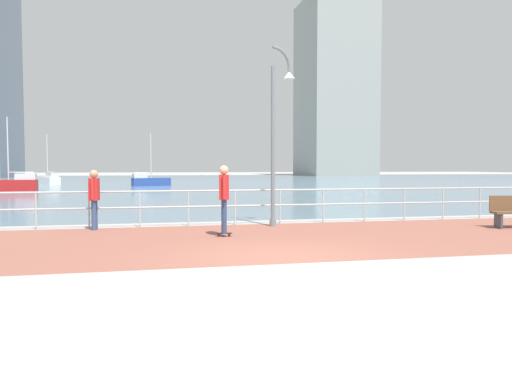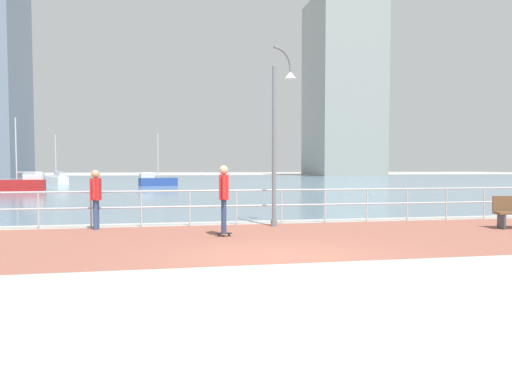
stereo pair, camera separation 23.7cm
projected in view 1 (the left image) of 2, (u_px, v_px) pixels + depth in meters
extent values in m
plane|color=#ADAAA5|center=(175.00, 185.00, 48.40)|extent=(220.00, 220.00, 0.00)
cube|color=#935647|center=(257.00, 239.00, 11.81)|extent=(28.00, 6.09, 0.01)
cube|color=slate|center=(171.00, 181.00, 58.68)|extent=(180.00, 88.00, 0.00)
cylinder|color=#B2BCC1|center=(36.00, 211.00, 13.56)|extent=(0.05, 0.05, 1.04)
cylinder|color=#B2BCC1|center=(89.00, 210.00, 13.85)|extent=(0.05, 0.05, 1.04)
cylinder|color=#B2BCC1|center=(140.00, 209.00, 14.15)|extent=(0.05, 0.05, 1.04)
cylinder|color=#B2BCC1|center=(188.00, 209.00, 14.45)|extent=(0.05, 0.05, 1.04)
cylinder|color=#B2BCC1|center=(235.00, 208.00, 14.75)|extent=(0.05, 0.05, 1.04)
cylinder|color=#B2BCC1|center=(280.00, 207.00, 15.05)|extent=(0.05, 0.05, 1.04)
cylinder|color=#B2BCC1|center=(323.00, 206.00, 15.35)|extent=(0.05, 0.05, 1.04)
cylinder|color=#B2BCC1|center=(365.00, 205.00, 15.65)|extent=(0.05, 0.05, 1.04)
cylinder|color=#B2BCC1|center=(404.00, 205.00, 15.95)|extent=(0.05, 0.05, 1.04)
cylinder|color=#B2BCC1|center=(443.00, 204.00, 16.25)|extent=(0.05, 0.05, 1.04)
cylinder|color=#B2BCC1|center=(480.00, 203.00, 16.55)|extent=(0.05, 0.05, 1.04)
cylinder|color=#B2BCC1|center=(235.00, 191.00, 14.73)|extent=(25.20, 0.06, 0.06)
cylinder|color=#B2BCC1|center=(235.00, 206.00, 14.75)|extent=(25.20, 0.06, 0.06)
cylinder|color=slate|center=(273.00, 223.00, 14.41)|extent=(0.19, 0.19, 0.20)
cylinder|color=slate|center=(273.00, 147.00, 14.29)|extent=(0.12, 0.12, 4.66)
cylinder|color=slate|center=(275.00, 48.00, 14.18)|extent=(0.20, 0.13, 0.11)
cylinder|color=slate|center=(280.00, 50.00, 14.25)|extent=(0.21, 0.13, 0.15)
cylinder|color=slate|center=(284.00, 53.00, 14.32)|extent=(0.20, 0.13, 0.18)
cylinder|color=slate|center=(287.00, 58.00, 14.37)|extent=(0.18, 0.12, 0.19)
cylinder|color=slate|center=(289.00, 63.00, 14.41)|extent=(0.15, 0.11, 0.19)
cylinder|color=slate|center=(289.00, 68.00, 14.43)|extent=(0.11, 0.10, 0.17)
cone|color=silver|center=(289.00, 75.00, 14.44)|extent=(0.36, 0.36, 0.22)
cylinder|color=black|center=(229.00, 235.00, 12.34)|extent=(0.06, 0.04, 0.06)
cylinder|color=black|center=(229.00, 235.00, 12.27)|extent=(0.06, 0.04, 0.06)
cylinder|color=black|center=(219.00, 235.00, 12.32)|extent=(0.06, 0.04, 0.06)
cylinder|color=black|center=(219.00, 236.00, 12.24)|extent=(0.06, 0.04, 0.06)
cube|color=black|center=(224.00, 233.00, 12.29)|extent=(0.41, 0.16, 0.02)
cylinder|color=navy|center=(224.00, 216.00, 12.35)|extent=(0.15, 0.15, 0.84)
cylinder|color=navy|center=(224.00, 217.00, 12.19)|extent=(0.15, 0.15, 0.84)
cube|color=red|center=(224.00, 187.00, 12.23)|extent=(0.28, 0.37, 0.62)
cylinder|color=red|center=(224.00, 186.00, 12.46)|extent=(0.10, 0.10, 0.59)
cylinder|color=red|center=(224.00, 187.00, 12.00)|extent=(0.10, 0.10, 0.59)
sphere|color=#DBAD89|center=(224.00, 170.00, 12.21)|extent=(0.23, 0.23, 0.23)
cylinder|color=#384C7A|center=(95.00, 215.00, 13.64)|extent=(0.14, 0.14, 0.82)
cylinder|color=#384C7A|center=(94.00, 215.00, 13.48)|extent=(0.14, 0.14, 0.82)
cube|color=red|center=(94.00, 189.00, 13.52)|extent=(0.28, 0.37, 0.61)
cylinder|color=red|center=(96.00, 188.00, 13.75)|extent=(0.10, 0.10, 0.58)
cylinder|color=red|center=(92.00, 189.00, 13.29)|extent=(0.10, 0.10, 0.58)
sphere|color=tan|center=(94.00, 174.00, 13.50)|extent=(0.23, 0.23, 0.23)
cube|color=#3F4247|center=(498.00, 220.00, 13.90)|extent=(0.12, 0.38, 0.45)
cube|color=white|center=(48.00, 181.00, 48.67)|extent=(2.83, 3.56, 0.76)
cube|color=silver|center=(52.00, 175.00, 47.90)|extent=(1.33, 1.48, 0.42)
cylinder|color=silver|center=(47.00, 156.00, 48.55)|extent=(0.08, 0.08, 4.20)
cylinder|color=silver|center=(51.00, 172.00, 48.08)|extent=(0.92, 1.37, 0.07)
cube|color=#284799|center=(151.00, 182.00, 45.03)|extent=(3.59, 1.91, 0.74)
cube|color=silver|center=(140.00, 176.00, 44.53)|extent=(1.39, 1.04, 0.41)
cylinder|color=silver|center=(151.00, 156.00, 44.91)|extent=(0.08, 0.08, 4.09)
cylinder|color=silver|center=(143.00, 173.00, 44.64)|extent=(1.51, 0.46, 0.07)
cube|color=#B21E1E|center=(9.00, 185.00, 35.36)|extent=(3.87, 1.44, 0.81)
cube|color=silver|center=(26.00, 177.00, 35.65)|extent=(1.42, 0.92, 0.45)
cylinder|color=silver|center=(8.00, 148.00, 35.22)|extent=(0.09, 0.09, 4.53)
cylinder|color=silver|center=(21.00, 172.00, 35.54)|extent=(1.71, 0.19, 0.07)
cube|color=#939993|center=(334.00, 89.00, 99.93)|extent=(12.92, 15.33, 35.48)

